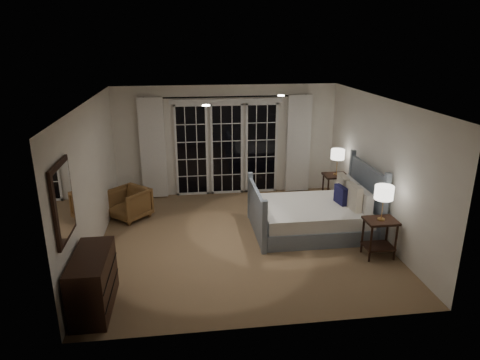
{
  "coord_description": "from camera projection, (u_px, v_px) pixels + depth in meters",
  "views": [
    {
      "loc": [
        -0.94,
        -6.96,
        3.47
      ],
      "look_at": [
        0.01,
        0.24,
        1.05
      ],
      "focal_mm": 32.0,
      "sensor_mm": 36.0,
      "label": 1
    }
  ],
  "objects": [
    {
      "name": "lamp_right",
      "position": [
        338.0,
        155.0,
        9.04
      ],
      "size": [
        0.29,
        0.29,
        0.56
      ],
      "color": "tan",
      "rests_on": "nightstand_right"
    },
    {
      "name": "downlight_a",
      "position": [
        281.0,
        96.0,
        7.64
      ],
      "size": [
        0.12,
        0.12,
        0.01
      ],
      "primitive_type": "cylinder",
      "color": "white",
      "rests_on": "ceiling"
    },
    {
      "name": "downlight_b",
      "position": [
        206.0,
        105.0,
        6.52
      ],
      "size": [
        0.12,
        0.12,
        0.01
      ],
      "primitive_type": "cylinder",
      "color": "white",
      "rests_on": "ceiling"
    },
    {
      "name": "wall_left",
      "position": [
        91.0,
        179.0,
        7.06
      ],
      "size": [
        0.02,
        5.0,
        2.5
      ],
      "primitive_type": "cube",
      "color": "white",
      "rests_on": "floor"
    },
    {
      "name": "nightstand_right",
      "position": [
        335.0,
        185.0,
        9.25
      ],
      "size": [
        0.53,
        0.42,
        0.68
      ],
      "color": "black",
      "rests_on": "floor"
    },
    {
      "name": "curtain_right",
      "position": [
        298.0,
        144.0,
        9.84
      ],
      "size": [
        0.55,
        0.1,
        2.25
      ],
      "primitive_type": "cube",
      "color": "white",
      "rests_on": "curtain_rod"
    },
    {
      "name": "mirror",
      "position": [
        63.0,
        202.0,
        5.27
      ],
      "size": [
        0.05,
        0.85,
        1.0
      ],
      "color": "black",
      "rests_on": "wall_left"
    },
    {
      "name": "dresser",
      "position": [
        93.0,
        282.0,
        5.67
      ],
      "size": [
        0.47,
        1.11,
        0.79
      ],
      "color": "black",
      "rests_on": "floor"
    },
    {
      "name": "ceiling",
      "position": [
        241.0,
        100.0,
        6.97
      ],
      "size": [
        5.0,
        5.0,
        0.0
      ],
      "primitive_type": "plane",
      "rotation": [
        3.14,
        0.0,
        0.0
      ],
      "color": "white",
      "rests_on": "wall_back"
    },
    {
      "name": "curtain_rod",
      "position": [
        227.0,
        97.0,
        9.31
      ],
      "size": [
        3.5,
        0.03,
        0.03
      ],
      "primitive_type": "cylinder",
      "rotation": [
        0.0,
        1.57,
        0.0
      ],
      "color": "black",
      "rests_on": "wall_back"
    },
    {
      "name": "armchair",
      "position": [
        129.0,
        203.0,
        8.57
      ],
      "size": [
        0.96,
        0.96,
        0.63
      ],
      "primitive_type": "imported",
      "rotation": [
        0.0,
        0.0,
        -0.76
      ],
      "color": "brown",
      "rests_on": "floor"
    },
    {
      "name": "floor",
      "position": [
        241.0,
        239.0,
        7.76
      ],
      "size": [
        5.0,
        5.0,
        0.0
      ],
      "primitive_type": "plane",
      "color": "olive",
      "rests_on": "ground"
    },
    {
      "name": "curtain_left",
      "position": [
        153.0,
        149.0,
        9.43
      ],
      "size": [
        0.55,
        0.1,
        2.25
      ],
      "primitive_type": "cube",
      "color": "white",
      "rests_on": "curtain_rod"
    },
    {
      "name": "wall_back",
      "position": [
        227.0,
        141.0,
        9.72
      ],
      "size": [
        5.0,
        0.02,
        2.5
      ],
      "primitive_type": "cube",
      "color": "white",
      "rests_on": "floor"
    },
    {
      "name": "wall_front",
      "position": [
        270.0,
        237.0,
        5.02
      ],
      "size": [
        5.0,
        0.02,
        2.5
      ],
      "primitive_type": "cube",
      "color": "white",
      "rests_on": "floor"
    },
    {
      "name": "french_doors",
      "position": [
        227.0,
        148.0,
        9.73
      ],
      "size": [
        2.5,
        0.04,
        2.2
      ],
      "color": "black",
      "rests_on": "wall_back"
    },
    {
      "name": "nightstand_left",
      "position": [
        380.0,
        232.0,
        7.02
      ],
      "size": [
        0.51,
        0.41,
        0.66
      ],
      "color": "black",
      "rests_on": "floor"
    },
    {
      "name": "lamp_left",
      "position": [
        384.0,
        193.0,
        6.81
      ],
      "size": [
        0.3,
        0.3,
        0.58
      ],
      "color": "tan",
      "rests_on": "nightstand_left"
    },
    {
      "name": "bed",
      "position": [
        315.0,
        215.0,
        8.01
      ],
      "size": [
        2.14,
        1.53,
        1.24
      ],
      "color": "gray",
      "rests_on": "floor"
    },
    {
      "name": "wall_right",
      "position": [
        379.0,
        168.0,
        7.68
      ],
      "size": [
        0.02,
        5.0,
        2.5
      ],
      "primitive_type": "cube",
      "color": "white",
      "rests_on": "floor"
    }
  ]
}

